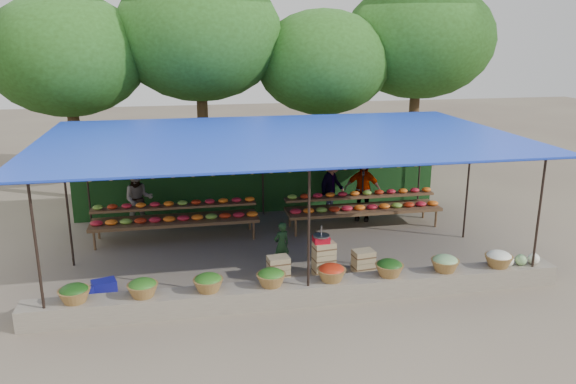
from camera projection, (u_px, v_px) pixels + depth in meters
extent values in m
plane|color=brown|center=(281.00, 250.00, 13.65)|extent=(60.00, 60.00, 0.00)
cube|color=#6E6458|center=(306.00, 292.00, 11.00)|extent=(10.60, 0.55, 0.40)
cylinder|color=black|center=(37.00, 255.00, 9.65)|extent=(0.05, 0.05, 2.80)
cylinder|color=black|center=(309.00, 237.00, 10.54)|extent=(0.05, 0.05, 2.80)
cylinder|color=black|center=(538.00, 221.00, 11.42)|extent=(0.05, 0.05, 2.80)
cylinder|color=black|center=(68.00, 207.00, 12.39)|extent=(0.05, 0.05, 2.80)
cylinder|color=black|center=(468.00, 185.00, 14.16)|extent=(0.05, 0.05, 2.80)
cylinder|color=black|center=(87.00, 175.00, 15.13)|extent=(0.05, 0.05, 2.80)
cylinder|color=black|center=(263.00, 168.00, 16.02)|extent=(0.05, 0.05, 2.80)
cylinder|color=black|center=(420.00, 161.00, 16.90)|extent=(0.05, 0.05, 2.80)
cube|color=#1A39C5|center=(281.00, 137.00, 12.90)|extent=(10.80, 6.60, 0.04)
cube|color=#1A39C5|center=(299.00, 163.00, 11.06)|extent=(10.80, 2.19, 0.26)
cube|color=#1A39C5|center=(267.00, 130.00, 14.84)|extent=(10.80, 2.19, 0.26)
cylinder|color=gray|center=(271.00, 157.00, 14.43)|extent=(9.60, 0.01, 0.01)
ellipsoid|color=gold|center=(89.00, 176.00, 13.67)|extent=(0.23, 0.17, 0.30)
ellipsoid|color=gold|center=(111.00, 175.00, 13.77)|extent=(0.23, 0.17, 0.30)
ellipsoid|color=gold|center=(132.00, 174.00, 13.86)|extent=(0.23, 0.17, 0.30)
ellipsoid|color=gold|center=(152.00, 173.00, 13.95)|extent=(0.23, 0.17, 0.30)
ellipsoid|color=gold|center=(173.00, 172.00, 14.04)|extent=(0.23, 0.17, 0.30)
ellipsoid|color=gold|center=(193.00, 171.00, 14.14)|extent=(0.23, 0.17, 0.30)
ellipsoid|color=gold|center=(213.00, 170.00, 14.23)|extent=(0.23, 0.17, 0.30)
ellipsoid|color=gold|center=(233.00, 170.00, 14.32)|extent=(0.23, 0.17, 0.30)
ellipsoid|color=gold|center=(252.00, 169.00, 14.41)|extent=(0.23, 0.17, 0.30)
ellipsoid|color=gold|center=(271.00, 168.00, 14.51)|extent=(0.23, 0.17, 0.30)
ellipsoid|color=gold|center=(290.00, 167.00, 14.60)|extent=(0.23, 0.17, 0.30)
ellipsoid|color=gold|center=(309.00, 166.00, 14.69)|extent=(0.23, 0.17, 0.30)
ellipsoid|color=gold|center=(327.00, 165.00, 14.78)|extent=(0.23, 0.17, 0.30)
ellipsoid|color=gold|center=(345.00, 165.00, 14.88)|extent=(0.23, 0.17, 0.30)
ellipsoid|color=gold|center=(363.00, 164.00, 14.97)|extent=(0.23, 0.17, 0.30)
ellipsoid|color=gold|center=(381.00, 163.00, 15.06)|extent=(0.23, 0.17, 0.30)
ellipsoid|color=gold|center=(399.00, 162.00, 15.15)|extent=(0.23, 0.17, 0.30)
ellipsoid|color=gold|center=(416.00, 161.00, 15.25)|extent=(0.23, 0.17, 0.30)
ellipsoid|color=gold|center=(433.00, 161.00, 15.34)|extent=(0.23, 0.17, 0.30)
ellipsoid|color=#1B4813|center=(74.00, 291.00, 10.09)|extent=(0.52, 0.52, 0.23)
ellipsoid|color=#2D691C|center=(142.00, 285.00, 10.32)|extent=(0.52, 0.52, 0.23)
ellipsoid|color=#2D691C|center=(208.00, 280.00, 10.54)|extent=(0.52, 0.52, 0.23)
ellipsoid|color=#2D691C|center=(271.00, 275.00, 10.76)|extent=(0.52, 0.52, 0.23)
ellipsoid|color=#B1260E|center=(331.00, 270.00, 10.98)|extent=(0.52, 0.52, 0.23)
ellipsoid|color=#1B4813|center=(389.00, 265.00, 11.20)|extent=(0.52, 0.52, 0.23)
ellipsoid|color=#83B873|center=(445.00, 261.00, 11.42)|extent=(0.52, 0.52, 0.23)
ellipsoid|color=white|center=(499.00, 257.00, 11.65)|extent=(0.52, 0.52, 0.23)
cube|color=#1A4217|center=(261.00, 171.00, 16.29)|extent=(10.60, 0.06, 2.50)
cylinder|color=#3B2A15|center=(75.00, 136.00, 17.58)|extent=(0.36, 0.36, 3.97)
ellipsoid|color=#1D3E11|center=(67.00, 55.00, 16.91)|extent=(4.77, 4.77, 3.69)
cylinder|color=#3B2A15|center=(203.00, 123.00, 18.63)|extent=(0.36, 0.36, 4.48)
ellipsoid|color=#1D3E11|center=(199.00, 35.00, 17.87)|extent=(5.39, 5.39, 4.17)
cylinder|color=#3B2A15|center=(322.00, 132.00, 19.19)|extent=(0.36, 0.36, 3.71)
ellipsoid|color=#1D3E11|center=(323.00, 62.00, 18.56)|extent=(4.47, 4.47, 3.45)
cylinder|color=#3B2A15|center=(414.00, 118.00, 20.13)|extent=(0.36, 0.36, 4.35)
ellipsoid|color=#1D3E11|center=(418.00, 40.00, 19.39)|extent=(5.24, 5.24, 4.05)
cube|color=brown|center=(175.00, 220.00, 14.29)|extent=(4.20, 0.95, 0.08)
cube|color=brown|center=(175.00, 207.00, 14.49)|extent=(4.20, 0.35, 0.06)
cylinder|color=brown|center=(94.00, 240.00, 13.61)|extent=(0.06, 0.06, 0.50)
cylinder|color=brown|center=(254.00, 230.00, 14.34)|extent=(0.06, 0.06, 0.50)
cylinder|color=brown|center=(99.00, 229.00, 14.37)|extent=(0.06, 0.06, 0.50)
cylinder|color=brown|center=(250.00, 220.00, 15.09)|extent=(0.06, 0.06, 0.50)
ellipsoid|color=red|center=(97.00, 223.00, 13.77)|extent=(0.31, 0.26, 0.13)
ellipsoid|color=#73A633|center=(98.00, 207.00, 14.12)|extent=(0.26, 0.22, 0.12)
ellipsoid|color=orange|center=(111.00, 222.00, 13.83)|extent=(0.31, 0.26, 0.13)
ellipsoid|color=#B1260E|center=(112.00, 207.00, 14.18)|extent=(0.26, 0.22, 0.12)
ellipsoid|color=#73A633|center=(126.00, 221.00, 13.89)|extent=(0.31, 0.26, 0.13)
ellipsoid|color=red|center=(127.00, 206.00, 14.25)|extent=(0.26, 0.22, 0.12)
ellipsoid|color=#B1260E|center=(141.00, 221.00, 13.96)|extent=(0.31, 0.26, 0.13)
ellipsoid|color=orange|center=(141.00, 205.00, 14.31)|extent=(0.26, 0.22, 0.12)
ellipsoid|color=red|center=(155.00, 220.00, 14.02)|extent=(0.31, 0.26, 0.13)
ellipsoid|color=red|center=(155.00, 204.00, 14.38)|extent=(0.26, 0.22, 0.12)
ellipsoid|color=orange|center=(169.00, 219.00, 14.09)|extent=(0.31, 0.26, 0.13)
ellipsoid|color=orange|center=(169.00, 204.00, 14.44)|extent=(0.26, 0.22, 0.12)
ellipsoid|color=red|center=(183.00, 218.00, 14.15)|extent=(0.31, 0.26, 0.13)
ellipsoid|color=#73A633|center=(183.00, 203.00, 14.51)|extent=(0.26, 0.22, 0.12)
ellipsoid|color=orange|center=(197.00, 217.00, 14.22)|extent=(0.31, 0.26, 0.13)
ellipsoid|color=#B1260E|center=(196.00, 202.00, 14.57)|extent=(0.26, 0.22, 0.12)
ellipsoid|color=#73A633|center=(211.00, 216.00, 14.28)|extent=(0.31, 0.26, 0.13)
ellipsoid|color=red|center=(210.00, 201.00, 14.64)|extent=(0.26, 0.22, 0.12)
ellipsoid|color=#B1260E|center=(225.00, 216.00, 14.35)|extent=(0.31, 0.26, 0.13)
ellipsoid|color=orange|center=(223.00, 201.00, 14.70)|extent=(0.26, 0.22, 0.12)
ellipsoid|color=red|center=(239.00, 215.00, 14.41)|extent=(0.31, 0.26, 0.13)
ellipsoid|color=red|center=(237.00, 200.00, 14.76)|extent=(0.26, 0.22, 0.12)
ellipsoid|color=orange|center=(252.00, 214.00, 14.48)|extent=(0.31, 0.26, 0.13)
ellipsoid|color=orange|center=(250.00, 199.00, 14.83)|extent=(0.26, 0.22, 0.12)
cube|color=brown|center=(363.00, 209.00, 15.21)|extent=(4.20, 0.95, 0.08)
cube|color=brown|center=(360.00, 196.00, 15.42)|extent=(4.20, 0.35, 0.06)
cylinder|color=brown|center=(296.00, 227.00, 14.54)|extent=(0.06, 0.06, 0.50)
cylinder|color=brown|center=(436.00, 218.00, 15.26)|extent=(0.06, 0.06, 0.50)
cylinder|color=brown|center=(290.00, 218.00, 15.29)|extent=(0.06, 0.06, 0.50)
cylinder|color=brown|center=(423.00, 209.00, 16.02)|extent=(0.06, 0.06, 0.50)
ellipsoid|color=red|center=(296.00, 211.00, 14.69)|extent=(0.31, 0.26, 0.13)
ellipsoid|color=#73A633|center=(292.00, 197.00, 15.04)|extent=(0.26, 0.22, 0.12)
ellipsoid|color=orange|center=(309.00, 211.00, 14.75)|extent=(0.31, 0.26, 0.13)
ellipsoid|color=#B1260E|center=(305.00, 196.00, 15.11)|extent=(0.26, 0.22, 0.12)
ellipsoid|color=#73A633|center=(322.00, 210.00, 14.82)|extent=(0.31, 0.26, 0.13)
ellipsoid|color=red|center=(318.00, 195.00, 15.17)|extent=(0.26, 0.22, 0.12)
ellipsoid|color=#B1260E|center=(334.00, 209.00, 14.88)|extent=(0.31, 0.26, 0.13)
ellipsoid|color=orange|center=(330.00, 195.00, 15.24)|extent=(0.26, 0.22, 0.12)
ellipsoid|color=red|center=(347.00, 208.00, 14.95)|extent=(0.31, 0.26, 0.13)
ellipsoid|color=red|center=(342.00, 194.00, 15.30)|extent=(0.26, 0.22, 0.12)
ellipsoid|color=orange|center=(360.00, 208.00, 15.01)|extent=(0.31, 0.26, 0.13)
ellipsoid|color=orange|center=(355.00, 193.00, 15.37)|extent=(0.26, 0.22, 0.12)
ellipsoid|color=red|center=(372.00, 207.00, 15.08)|extent=(0.31, 0.26, 0.13)
ellipsoid|color=#73A633|center=(367.00, 193.00, 15.43)|extent=(0.26, 0.22, 0.12)
ellipsoid|color=orange|center=(384.00, 206.00, 15.14)|extent=(0.31, 0.26, 0.13)
ellipsoid|color=#B1260E|center=(379.00, 192.00, 15.49)|extent=(0.26, 0.22, 0.12)
ellipsoid|color=#73A633|center=(397.00, 205.00, 15.21)|extent=(0.31, 0.26, 0.13)
ellipsoid|color=red|center=(391.00, 191.00, 15.56)|extent=(0.26, 0.22, 0.12)
ellipsoid|color=#B1260E|center=(409.00, 205.00, 15.27)|extent=(0.31, 0.26, 0.13)
ellipsoid|color=orange|center=(403.00, 191.00, 15.62)|extent=(0.26, 0.22, 0.12)
ellipsoid|color=red|center=(421.00, 204.00, 15.34)|extent=(0.31, 0.26, 0.13)
ellipsoid|color=red|center=(415.00, 190.00, 15.69)|extent=(0.26, 0.22, 0.12)
ellipsoid|color=orange|center=(433.00, 203.00, 15.40)|extent=(0.31, 0.26, 0.13)
ellipsoid|color=orange|center=(426.00, 189.00, 15.75)|extent=(0.26, 0.22, 0.12)
cube|color=tan|center=(278.00, 274.00, 12.02)|extent=(0.49, 0.39, 0.25)
cube|color=tan|center=(278.00, 262.00, 11.95)|extent=(0.49, 0.39, 0.25)
cube|color=tan|center=(324.00, 270.00, 12.21)|extent=(0.49, 0.39, 0.25)
cube|color=tan|center=(324.00, 259.00, 12.14)|extent=(0.49, 0.39, 0.25)
cube|color=tan|center=(324.00, 248.00, 12.07)|extent=(0.49, 0.39, 0.25)
cube|color=tan|center=(363.00, 267.00, 12.37)|extent=(0.49, 0.39, 0.25)
cube|color=tan|center=(364.00, 256.00, 12.30)|extent=(0.49, 0.39, 0.25)
cube|color=red|center=(321.00, 239.00, 12.00)|extent=(0.34, 0.29, 0.13)
cylinder|color=gray|center=(321.00, 236.00, 11.98)|extent=(0.36, 0.36, 0.03)
cylinder|color=gray|center=(321.00, 231.00, 11.95)|extent=(0.03, 0.03, 0.25)
imported|color=#173319|center=(282.00, 245.00, 12.51)|extent=(0.46, 0.39, 1.08)
imported|color=slate|center=(139.00, 199.00, 15.05)|extent=(0.80, 0.63, 1.60)
imported|color=slate|center=(332.00, 185.00, 16.21)|extent=(1.26, 1.24, 1.74)
imported|color=slate|center=(362.00, 190.00, 15.68)|extent=(1.10, 0.81, 1.74)
cube|color=navy|center=(104.00, 287.00, 11.34)|extent=(0.54, 0.46, 0.28)
cube|color=navy|center=(77.00, 299.00, 10.76)|extent=(0.59, 0.44, 0.34)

